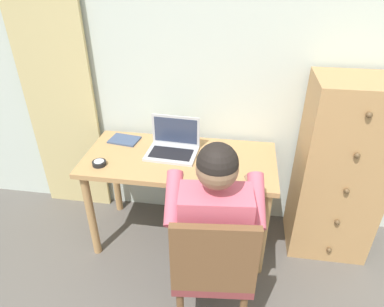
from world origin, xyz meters
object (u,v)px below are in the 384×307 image
Objects in this scene: chair at (213,267)px; laptop at (173,145)px; computer_mouse at (207,154)px; desk_clock at (99,163)px; person_seated at (214,217)px; notebook_pad at (124,140)px; desk at (180,170)px; dresser at (339,172)px.

laptop is at bearing 115.38° from chair.
laptop is 0.24m from computer_mouse.
person_seated is at bearing -23.11° from desk_clock.
computer_mouse is 0.64m from notebook_pad.
computer_mouse is at bearing 15.01° from desk.
notebook_pad is (-1.52, 0.06, 0.09)m from dresser.
chair is 0.26m from person_seated.
desk is 6.17× the size of notebook_pad.
dresser is 1.53m from notebook_pad.
laptop is at bearing 28.22° from desk_clock.
laptop is 1.69× the size of notebook_pad.
person_seated reaches higher than desk_clock.
laptop reaches higher than desk.
desk_clock is at bearing -151.78° from laptop.
dresser reaches higher than person_seated.
dresser reaches higher than notebook_pad.
desk is at bearing -169.63° from computer_mouse.
dresser is 3.66× the size of laptop.
desk_clock is (-0.69, -0.22, -0.00)m from computer_mouse.
notebook_pad is at bearing 164.37° from computer_mouse.
laptop is at bearing -177.68° from dresser.
desk_clock is (-0.44, -0.24, -0.04)m from laptop.
dresser is at bearing 2.32° from laptop.
chair reaches higher than computer_mouse.
notebook_pad is (-0.45, 0.17, 0.11)m from desk.
chair is 8.89× the size of computer_mouse.
desk_clock is at bearing 147.17° from chair.
laptop is 0.51m from desk_clock.
chair is (0.30, -0.69, -0.13)m from desk.
chair is 2.50× the size of laptop.
desk is at bearing -49.01° from laptop.
person_seated is 12.07× the size of computer_mouse.
notebook_pad is (-0.73, 0.68, 0.06)m from person_seated.
person_seated is at bearing -141.97° from dresser.
chair is 4.23× the size of notebook_pad.
desk_clock is at bearing 156.89° from person_seated.
desk_clock is (-0.79, 0.34, 0.06)m from person_seated.
notebook_pad is at bearing 158.96° from desk.
notebook_pad is (-0.75, 0.86, 0.24)m from chair.
chair reaches higher than notebook_pad.
chair is 0.74× the size of person_seated.
chair is 9.87× the size of desk_clock.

